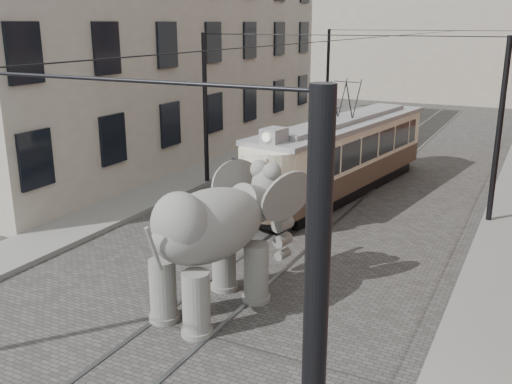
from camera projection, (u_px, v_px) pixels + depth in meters
The scene contains 9 objects.
ground at pixel (266, 260), 16.12m from camera, with size 120.00×120.00×0.00m, color #45423F.
tram_rails at pixel (266, 259), 16.12m from camera, with size 1.54×80.00×0.02m, color slate, non-canonical shape.
sidewalk_right at pixel (497, 303), 13.51m from camera, with size 2.00×60.00×0.15m, color slate.
sidewalk_left at pixel (88, 222), 18.92m from camera, with size 2.00×60.00×0.15m, color slate.
stucco_building at pixel (153, 52), 28.04m from camera, with size 7.00×24.00×10.00m, color gray.
distant_block at pixel (475, 15), 48.40m from camera, with size 28.00×10.00×14.00m, color gray.
catenary at pixel (326, 125), 19.65m from camera, with size 11.00×30.20×6.00m, color black, non-canonical shape.
tram at pixel (344, 138), 21.92m from camera, with size 2.24×10.85×4.30m, color beige, non-canonical shape.
elephant at pixel (210, 245), 12.90m from camera, with size 2.86×5.19×3.18m, color #605E58, non-canonical shape.
Camera 1 is at (6.48, -13.46, 6.36)m, focal length 40.57 mm.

